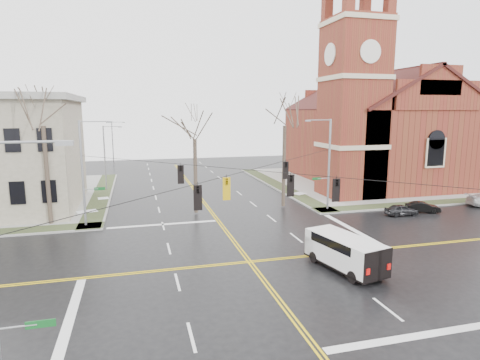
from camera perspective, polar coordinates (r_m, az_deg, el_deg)
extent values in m
plane|color=black|center=(27.30, 1.37, -11.55)|extent=(120.00, 120.00, 0.00)
cube|color=gray|center=(59.73, 18.03, -0.16)|extent=(30.00, 30.00, 0.15)
cube|color=#2C351D|center=(53.58, 5.50, -0.74)|extent=(2.00, 30.00, 0.02)
cube|color=#2C351D|center=(48.91, 26.75, -2.78)|extent=(30.00, 2.00, 0.02)
cube|color=#2C351D|center=(50.55, -19.10, -1.88)|extent=(2.00, 30.00, 0.02)
cube|color=gold|center=(27.26, 1.13, -11.56)|extent=(0.12, 100.00, 0.01)
cube|color=gold|center=(27.32, 1.62, -11.51)|extent=(0.12, 100.00, 0.01)
cube|color=gold|center=(27.19, 1.45, -11.63)|extent=(100.00, 0.12, 0.01)
cube|color=gold|center=(27.40, 1.30, -11.45)|extent=(100.00, 0.12, 0.01)
cube|color=silver|center=(20.93, 24.36, -19.48)|extent=(9.50, 0.50, 0.01)
cube|color=silver|center=(36.36, -10.93, -6.22)|extent=(9.50, 0.50, 0.01)
cube|color=silver|center=(22.09, -23.09, -17.77)|extent=(0.50, 9.50, 0.01)
cube|color=silver|center=(35.67, 15.61, -6.72)|extent=(0.50, 9.50, 0.01)
cube|color=maroon|center=(47.90, 15.70, 9.54)|extent=(6.00, 6.00, 20.00)
cube|color=beige|center=(48.84, 16.25, 20.75)|extent=(6.30, 6.30, 0.50)
cylinder|color=silver|center=(45.69, 18.07, 16.99)|extent=(2.40, 0.15, 2.40)
cylinder|color=silver|center=(46.83, 12.68, 17.03)|extent=(0.15, 2.40, 2.40)
cube|color=maroon|center=(60.49, 18.57, 4.64)|extent=(18.00, 24.00, 10.00)
cube|color=maroon|center=(51.01, 13.40, 0.83)|extent=(2.00, 5.00, 4.40)
cylinder|color=gray|center=(40.77, 12.55, 2.14)|extent=(0.20, 0.20, 9.00)
cylinder|color=gray|center=(40.70, 11.72, 0.23)|extent=(1.20, 0.06, 0.06)
cube|color=#0D4C1B|center=(40.40, 10.83, 0.19)|extent=(0.90, 0.04, 0.25)
cylinder|color=gray|center=(39.90, 11.23, 8.36)|extent=(2.40, 0.08, 0.08)
cube|color=gray|center=(39.39, 9.64, 8.32)|extent=(0.50, 0.22, 0.15)
cylinder|color=gray|center=(36.57, -21.49, 0.82)|extent=(0.20, 0.20, 9.00)
cylinder|color=gray|center=(36.73, -20.43, -1.22)|extent=(1.20, 0.06, 0.06)
cube|color=#0D4C1B|center=(36.66, -19.34, -1.17)|extent=(0.90, 0.04, 0.25)
cylinder|color=gray|center=(36.07, -20.03, 7.82)|extent=(2.40, 0.08, 0.08)
cube|color=gray|center=(35.98, -18.10, 7.85)|extent=(0.50, 0.22, 0.15)
cylinder|color=gray|center=(15.03, -29.23, -17.78)|extent=(1.20, 0.06, 0.06)
cube|color=#0D4C1B|center=(14.86, -26.49, -17.86)|extent=(0.90, 0.04, 0.25)
cylinder|color=gray|center=(13.35, -28.80, 4.74)|extent=(2.40, 0.08, 0.08)
cube|color=gray|center=(13.11, -23.68, 4.84)|extent=(0.50, 0.22, 0.15)
cylinder|color=black|center=(25.69, 1.43, 1.44)|extent=(23.02, 23.02, 0.03)
cylinder|color=black|center=(25.69, 1.43, 1.44)|extent=(23.02, 23.02, 0.03)
imported|color=black|center=(21.13, -6.02, -2.52)|extent=(0.21, 0.26, 1.30)
imported|color=black|center=(30.82, 6.52, 1.38)|extent=(0.21, 0.26, 1.30)
imported|color=#C99F0B|center=(23.42, -1.93, -1.25)|extent=(0.21, 0.26, 1.30)
imported|color=black|center=(28.93, -8.43, 0.78)|extent=(0.21, 0.26, 1.30)
imported|color=black|center=(23.65, 13.51, -1.41)|extent=(0.21, 0.26, 1.30)
imported|color=black|center=(24.59, 7.20, -0.79)|extent=(0.21, 0.26, 1.30)
cylinder|color=gray|center=(52.87, -18.67, 2.97)|extent=(0.16, 0.16, 8.00)
cylinder|color=gray|center=(52.52, -17.81, 7.25)|extent=(2.00, 0.07, 0.07)
cube|color=gray|center=(52.48, -16.71, 7.25)|extent=(0.45, 0.20, 0.13)
cylinder|color=gray|center=(72.75, -17.64, 4.77)|extent=(0.16, 0.16, 8.00)
cylinder|color=gray|center=(72.49, -17.01, 7.88)|extent=(2.00, 0.07, 0.07)
cube|color=gray|center=(72.46, -16.21, 7.88)|extent=(0.45, 0.20, 0.13)
cube|color=white|center=(26.47, 14.69, -9.70)|extent=(3.30, 5.84, 1.77)
cube|color=white|center=(28.18, 11.52, -8.91)|extent=(2.28, 1.38, 1.25)
cube|color=black|center=(28.28, 11.09, -7.62)|extent=(1.90, 0.55, 0.83)
cube|color=black|center=(26.43, 14.44, -8.40)|extent=(2.92, 4.12, 0.57)
cube|color=#B70C0A|center=(24.13, 17.75, -12.33)|extent=(0.26, 0.13, 0.35)
cube|color=#B70C0A|center=(25.25, 20.41, -11.48)|extent=(0.26, 0.13, 0.35)
cube|color=black|center=(26.78, 14.60, -11.52)|extent=(3.36, 5.90, 0.10)
cylinder|color=black|center=(27.48, 10.52, -10.73)|extent=(0.43, 0.79, 0.75)
cylinder|color=black|center=(28.64, 13.58, -9.99)|extent=(0.43, 0.79, 0.75)
cylinder|color=black|center=(24.93, 15.78, -13.14)|extent=(0.43, 0.79, 0.75)
cylinder|color=black|center=(26.20, 18.91, -12.16)|extent=(0.43, 0.79, 0.75)
imported|color=black|center=(41.59, 21.97, -3.96)|extent=(3.26, 1.47, 1.09)
imported|color=black|center=(43.63, 24.54, -3.53)|extent=(3.40, 2.24, 1.06)
cylinder|color=#382F23|center=(38.37, -25.74, 0.56)|extent=(0.36, 0.36, 8.53)
cylinder|color=#382F23|center=(38.75, -6.35, 0.53)|extent=(0.36, 0.36, 7.14)
cylinder|color=#382F23|center=(41.33, 6.26, 1.93)|extent=(0.36, 0.36, 8.31)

